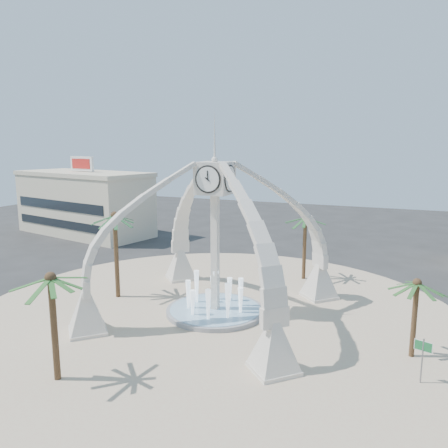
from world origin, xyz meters
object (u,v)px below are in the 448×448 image
at_px(fountain, 215,310).
at_px(palm_east, 417,284).
at_px(palm_north, 305,219).
at_px(street_sign, 423,352).
at_px(clock_tower, 215,236).
at_px(palm_south, 51,279).
at_px(palm_west, 115,217).

bearing_deg(fountain, palm_east, -6.97).
relative_size(palm_north, street_sign, 2.59).
xyz_separation_m(clock_tower, palm_south, (-4.30, -12.99, -0.36)).
bearing_deg(fountain, street_sign, -18.45).
bearing_deg(palm_north, fountain, -110.61).
relative_size(palm_east, palm_south, 0.81).
bearing_deg(clock_tower, street_sign, -18.45).
distance_m(fountain, palm_east, 15.61).
bearing_deg(palm_south, fountain, 71.68).
relative_size(palm_north, palm_south, 1.02).
relative_size(fountain, street_sign, 2.91).
xyz_separation_m(clock_tower, street_sign, (15.27, -5.10, -4.52)).
xyz_separation_m(palm_east, palm_south, (-19.08, -11.18, 1.18)).
distance_m(palm_west, palm_south, 14.19).
distance_m(palm_north, palm_south, 26.53).
relative_size(fountain, palm_north, 1.12).
bearing_deg(palm_east, palm_south, -149.64).
xyz_separation_m(fountain, street_sign, (15.27, -5.10, 1.68)).
xyz_separation_m(palm_north, street_sign, (10.74, -17.13, -4.32)).
bearing_deg(palm_east, fountain, 173.03).
bearing_deg(clock_tower, fountain, 90.00).
bearing_deg(street_sign, clock_tower, -179.91).
bearing_deg(palm_south, palm_north, 70.57).
height_order(palm_east, palm_south, palm_south).
distance_m(fountain, street_sign, 16.19).
height_order(palm_west, palm_north, palm_west).
height_order(fountain, palm_north, palm_north).
height_order(palm_east, palm_north, palm_north).
bearing_deg(palm_east, clock_tower, 173.03).
bearing_deg(palm_west, palm_east, -4.42).
bearing_deg(fountain, clock_tower, -90.00).
relative_size(fountain, palm_east, 1.41).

